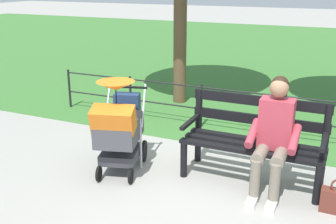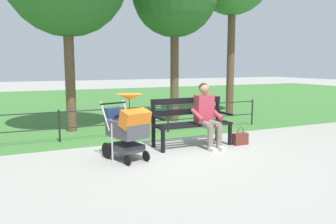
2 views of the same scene
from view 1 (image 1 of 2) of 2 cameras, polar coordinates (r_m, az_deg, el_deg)
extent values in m
plane|color=#9E9B93|center=(5.00, 5.64, -8.54)|extent=(60.00, 60.00, 0.00)
cube|color=#3D7533|center=(13.31, 18.15, 7.69)|extent=(40.00, 16.00, 0.01)
cube|color=black|center=(4.86, 12.22, -3.89)|extent=(1.60, 0.10, 0.04)
cube|color=black|center=(4.69, 11.73, -4.66)|extent=(1.60, 0.10, 0.04)
cube|color=black|center=(4.53, 11.21, -5.48)|extent=(1.60, 0.10, 0.04)
cube|color=black|center=(4.87, 12.66, -1.08)|extent=(1.60, 0.04, 0.12)
cube|color=black|center=(4.80, 12.84, 1.51)|extent=(1.60, 0.04, 0.12)
cylinder|color=black|center=(4.52, 20.35, -9.53)|extent=(0.08, 0.08, 0.45)
cylinder|color=black|center=(4.86, 21.17, -4.42)|extent=(0.08, 0.08, 0.95)
cube|color=black|center=(4.54, 21.13, -3.88)|extent=(0.05, 0.56, 0.04)
cylinder|color=black|center=(4.81, 2.23, -6.62)|extent=(0.08, 0.08, 0.45)
cylinder|color=black|center=(5.13, 4.30, -2.01)|extent=(0.08, 0.08, 0.95)
cube|color=black|center=(4.83, 3.19, -1.34)|extent=(0.05, 0.56, 0.04)
cylinder|color=slate|center=(4.43, 15.45, -6.08)|extent=(0.14, 0.40, 0.14)
cylinder|color=slate|center=(4.46, 12.91, -5.70)|extent=(0.14, 0.40, 0.14)
cylinder|color=slate|center=(4.36, 14.74, -9.91)|extent=(0.11, 0.11, 0.47)
cylinder|color=slate|center=(4.39, 12.14, -9.50)|extent=(0.11, 0.11, 0.47)
cube|color=silver|center=(4.38, 14.33, -12.68)|extent=(0.10, 0.22, 0.07)
cube|color=silver|center=(4.41, 11.73, -12.25)|extent=(0.10, 0.22, 0.07)
cube|color=#B23847|center=(4.55, 14.97, -1.61)|extent=(0.36, 0.22, 0.56)
cylinder|color=#B23847|center=(4.44, 17.39, -3.69)|extent=(0.09, 0.43, 0.23)
cylinder|color=#B23847|center=(4.51, 11.85, -2.91)|extent=(0.09, 0.43, 0.23)
sphere|color=#A37556|center=(4.43, 15.40, 3.26)|extent=(0.20, 0.20, 0.20)
sphere|color=black|center=(4.45, 15.49, 3.72)|extent=(0.19, 0.19, 0.19)
cylinder|color=black|center=(5.23, -3.37, -5.51)|extent=(0.11, 0.28, 0.28)
cylinder|color=black|center=(5.34, -8.24, -5.19)|extent=(0.11, 0.28, 0.28)
cylinder|color=black|center=(4.73, -5.27, -8.93)|extent=(0.08, 0.18, 0.18)
cylinder|color=black|center=(4.83, -9.71, -8.55)|extent=(0.08, 0.18, 0.18)
cube|color=#38383D|center=(4.98, -6.67, -5.87)|extent=(0.55, 0.62, 0.12)
cylinder|color=silver|center=(4.98, -3.86, -4.48)|extent=(0.03, 0.03, 0.65)
cylinder|color=silver|center=(5.09, -8.95, -4.16)|extent=(0.03, 0.03, 0.65)
cube|color=#47474C|center=(4.84, -6.87, -2.40)|extent=(0.63, 0.78, 0.28)
cube|color=orange|center=(4.55, -7.72, -1.10)|extent=(0.55, 0.43, 0.33)
cylinder|color=black|center=(5.12, -5.80, 3.51)|extent=(0.51, 0.17, 0.03)
cylinder|color=silver|center=(5.04, -3.45, 0.94)|extent=(0.11, 0.29, 0.49)
cylinder|color=silver|center=(5.15, -8.48, 1.15)|extent=(0.11, 0.29, 0.49)
cone|color=orange|center=(4.60, -7.38, 3.67)|extent=(0.55, 0.55, 0.10)
cylinder|color=black|center=(4.65, -7.29, 1.52)|extent=(0.01, 0.01, 0.30)
cube|color=navy|center=(5.17, -5.77, 1.09)|extent=(0.35, 0.24, 0.28)
cylinder|color=black|center=(6.09, 15.98, -0.62)|extent=(0.04, 0.04, 0.70)
cylinder|color=black|center=(6.37, 4.69, 0.88)|extent=(0.04, 0.04, 0.70)
cylinder|color=black|center=(6.87, -5.30, 2.18)|extent=(0.04, 0.04, 0.70)
cylinder|color=black|center=(7.56, -13.71, 3.22)|extent=(0.04, 0.04, 0.70)
cylinder|color=black|center=(6.11, 10.37, 2.82)|extent=(6.34, 0.02, 0.02)
cylinder|color=black|center=(6.21, 10.18, -0.29)|extent=(6.34, 0.02, 0.02)
cylinder|color=brown|center=(7.49, 1.71, 11.52)|extent=(0.24, 0.24, 2.73)
camera|label=2|loc=(4.39, -84.09, -6.54)|focal=35.66mm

